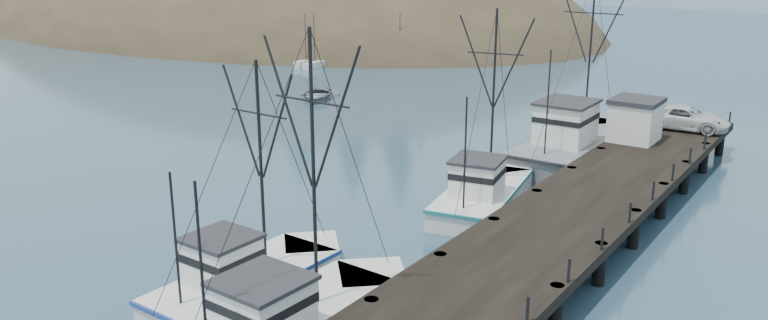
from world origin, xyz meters
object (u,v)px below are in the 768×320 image
trawler_mid (250,280)px  trawler_far (484,193)px  pier (584,205)px  work_vessel (575,144)px  motorboat (317,99)px  pickup_truck (685,118)px  pier_shed (635,119)px

trawler_mid → trawler_far: size_ratio=0.91×
trawler_mid → pier: bearing=57.8°
work_vessel → trawler_far: bearing=-94.5°
motorboat → pickup_truck: bearing=-30.9°
trawler_mid → motorboat: 40.84m
pier_shed → pickup_truck: size_ratio=0.55×
pier_shed → pickup_truck: bearing=67.8°
pier_shed → motorboat: 32.14m
work_vessel → pier_shed: bearing=4.7°
work_vessel → pier_shed: 4.37m
pier → pickup_truck: size_ratio=7.59×
trawler_mid → trawler_far: bearing=79.1°
trawler_mid → pier_shed: (7.71, 27.67, 2.60)m
pier → work_vessel: bearing=112.5°
trawler_mid → work_vessel: size_ratio=0.68×
trawler_mid → trawler_far: (3.02, 15.72, 0.00)m
trawler_mid → work_vessel: 27.65m
pier → motorboat: 37.89m
pier_shed → motorboat: size_ratio=0.57×
pier → work_vessel: size_ratio=2.85×
trawler_far → work_vessel: bearing=85.5°
trawler_far → work_vessel: work_vessel is taller
pickup_truck → trawler_mid: bearing=159.0°
trawler_far → work_vessel: size_ratio=0.74×
pier_shed → pickup_truck: (2.02, 4.95, -0.61)m
trawler_far → pickup_truck: trawler_far is taller
pier → motorboat: (-32.97, 18.59, -1.69)m
pier → work_vessel: 13.80m
pickup_truck → motorboat: size_ratio=1.03×
work_vessel → motorboat: work_vessel is taller
pickup_truck → pier_shed: bearing=153.3°
trawler_far → motorboat: size_ratio=2.04×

